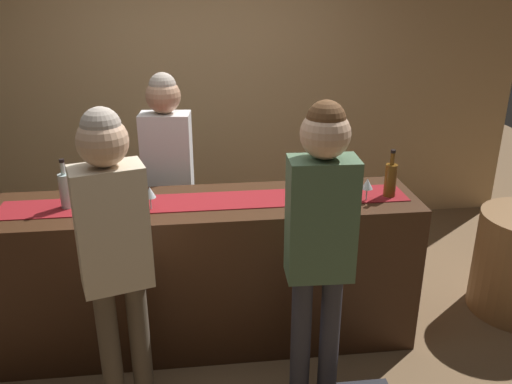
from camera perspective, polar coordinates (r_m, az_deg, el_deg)
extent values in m
plane|color=brown|center=(3.76, -4.62, -14.99)|extent=(10.00, 10.00, 0.00)
cube|color=tan|center=(4.98, -6.13, 12.50)|extent=(6.00, 0.12, 2.90)
cube|color=#3D2314|center=(3.49, -4.87, -8.51)|extent=(2.59, 0.60, 0.99)
cube|color=maroon|center=(3.27, -5.15, -0.99)|extent=(2.46, 0.28, 0.01)
cylinder|color=#194723|center=(3.40, 8.45, 1.60)|extent=(0.07, 0.07, 0.21)
cylinder|color=#194723|center=(3.35, 8.58, 3.89)|extent=(0.03, 0.03, 0.08)
cylinder|color=black|center=(3.34, 8.63, 4.65)|extent=(0.03, 0.03, 0.02)
cylinder|color=#B2C6C1|center=(3.32, -19.55, 0.06)|extent=(0.07, 0.07, 0.21)
cylinder|color=#B2C6C1|center=(3.28, -19.87, 2.38)|extent=(0.03, 0.03, 0.08)
cylinder|color=black|center=(3.26, -19.97, 3.15)|extent=(0.03, 0.03, 0.02)
cylinder|color=brown|center=(3.40, 14.10, 1.17)|extent=(0.07, 0.07, 0.21)
cylinder|color=brown|center=(3.35, 14.32, 3.45)|extent=(0.03, 0.03, 0.08)
cylinder|color=black|center=(3.34, 14.39, 4.21)|extent=(0.03, 0.03, 0.02)
cylinder|color=silver|center=(3.34, 11.61, -0.88)|extent=(0.06, 0.06, 0.00)
cylinder|color=silver|center=(3.32, 11.66, -0.25)|extent=(0.01, 0.01, 0.08)
cone|color=silver|center=(3.30, 11.75, 0.87)|extent=(0.07, 0.07, 0.06)
cylinder|color=silver|center=(3.20, -11.08, -1.84)|extent=(0.06, 0.06, 0.00)
cylinder|color=silver|center=(3.19, -11.13, -1.19)|extent=(0.01, 0.01, 0.08)
cone|color=silver|center=(3.16, -11.22, -0.02)|extent=(0.07, 0.07, 0.06)
cylinder|color=#26262B|center=(4.04, -7.69, -5.77)|extent=(0.11, 0.11, 0.78)
cylinder|color=#26262B|center=(4.06, -9.95, -5.75)|extent=(0.11, 0.11, 0.78)
cube|color=white|center=(3.78, -9.43, 3.69)|extent=(0.36, 0.23, 0.62)
sphere|color=tan|center=(3.67, -9.85, 10.04)|extent=(0.23, 0.23, 0.23)
sphere|color=#AD9E8E|center=(3.66, -9.92, 11.02)|extent=(0.18, 0.18, 0.18)
cylinder|color=#33333D|center=(3.06, 4.77, -15.38)|extent=(0.11, 0.11, 0.81)
cylinder|color=#33333D|center=(3.09, 7.81, -15.14)|extent=(0.11, 0.11, 0.81)
cube|color=#4C6B4C|center=(2.70, 6.93, -2.91)|extent=(0.35, 0.21, 0.64)
sphere|color=#DBAD89|center=(2.55, 7.38, 6.14)|extent=(0.24, 0.24, 0.24)
sphere|color=brown|center=(2.53, 7.46, 7.60)|extent=(0.19, 0.19, 0.19)
cylinder|color=brown|center=(3.07, -15.22, -16.14)|extent=(0.11, 0.11, 0.80)
cylinder|color=brown|center=(3.09, -12.19, -15.61)|extent=(0.11, 0.11, 0.80)
cube|color=beige|center=(2.71, -15.05, -3.71)|extent=(0.38, 0.29, 0.64)
sphere|color=#DBAD89|center=(2.55, -16.02, 5.20)|extent=(0.24, 0.24, 0.24)
sphere|color=#AD9E8E|center=(2.53, -16.17, 6.64)|extent=(0.19, 0.19, 0.19)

